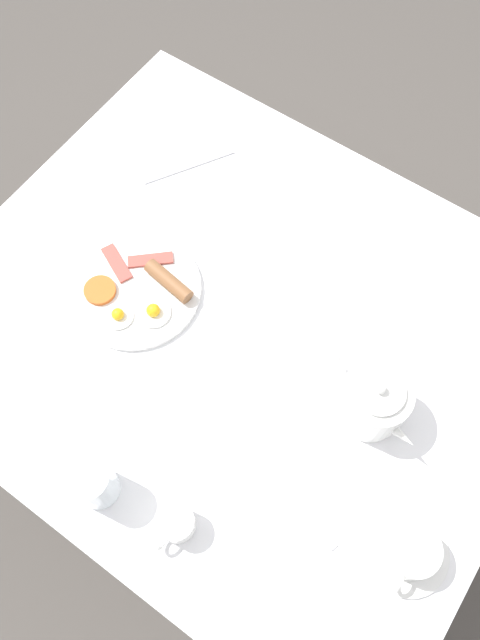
# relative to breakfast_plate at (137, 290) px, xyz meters

# --- Properties ---
(ground_plane) EXTENTS (8.00, 8.00, 0.00)m
(ground_plane) POSITION_rel_breakfast_plate_xyz_m (-0.06, 0.21, -0.73)
(ground_plane) COLOR #4C4742
(table) EXTENTS (0.99, 1.16, 0.72)m
(table) POSITION_rel_breakfast_plate_xyz_m (-0.06, 0.21, -0.07)
(table) COLOR white
(table) RESTS_ON ground_plane
(breakfast_plate) EXTENTS (0.26, 0.26, 0.04)m
(breakfast_plate) POSITION_rel_breakfast_plate_xyz_m (0.00, 0.00, 0.00)
(breakfast_plate) COLOR white
(breakfast_plate) RESTS_ON table
(teapot_near) EXTENTS (0.12, 0.20, 0.13)m
(teapot_near) POSITION_rel_breakfast_plate_xyz_m (-0.05, 0.50, 0.05)
(teapot_near) COLOR white
(teapot_near) RESTS_ON table
(teacup_with_saucer_left) EXTENTS (0.14, 0.14, 0.06)m
(teacup_with_saucer_left) POSITION_rel_breakfast_plate_xyz_m (0.13, 0.67, 0.02)
(teacup_with_saucer_left) COLOR white
(teacup_with_saucer_left) RESTS_ON table
(water_glass_tall) EXTENTS (0.07, 0.07, 0.11)m
(water_glass_tall) POSITION_rel_breakfast_plate_xyz_m (0.34, 0.19, 0.04)
(water_glass_tall) COLOR white
(water_glass_tall) RESTS_ON table
(creamer_jug) EXTENTS (0.08, 0.06, 0.05)m
(creamer_jug) POSITION_rel_breakfast_plate_xyz_m (0.31, 0.33, 0.02)
(creamer_jug) COLOR white
(creamer_jug) RESTS_ON table
(knife_by_plate) EXTENTS (0.19, 0.12, 0.00)m
(knife_by_plate) POSITION_rel_breakfast_plate_xyz_m (-0.31, -0.10, -0.01)
(knife_by_plate) COLOR silver
(knife_by_plate) RESTS_ON table
(spoon_for_tea) EXTENTS (0.06, 0.14, 0.00)m
(spoon_for_tea) POSITION_rel_breakfast_plate_xyz_m (0.17, 0.50, -0.01)
(spoon_for_tea) COLOR silver
(spoon_for_tea) RESTS_ON table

